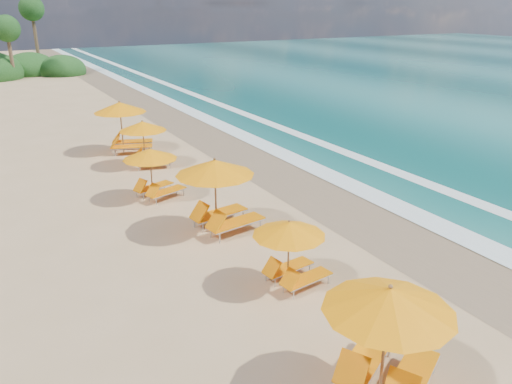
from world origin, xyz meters
TOP-DOWN VIEW (x-y plane):
  - ground at (0.00, 0.00)m, footprint 160.00×160.00m
  - wet_sand at (4.00, 0.00)m, footprint 4.00×160.00m
  - surf_foam at (6.70, 0.00)m, footprint 4.00×160.00m
  - station_1 at (-1.77, -8.40)m, footprint 3.38×3.38m
  - station_2 at (-1.15, -4.09)m, footprint 2.34×2.22m
  - station_3 at (-1.30, 0.09)m, footprint 3.12×2.96m
  - station_4 at (-2.25, 4.16)m, footprint 2.72×2.66m
  - station_5 at (-1.18, 8.37)m, footprint 2.81×2.72m
  - station_6 at (-1.36, 11.38)m, footprint 3.43×3.36m

SIDE VIEW (x-z plane):
  - ground at x=0.00m, z-range 0.00..0.00m
  - wet_sand at x=4.00m, z-range 0.00..0.01m
  - surf_foam at x=6.70m, z-range 0.02..0.03m
  - station_2 at x=-1.15m, z-range 0.12..2.12m
  - station_4 at x=-2.25m, z-range 0.13..2.27m
  - station_5 at x=-1.18m, z-range 0.14..2.38m
  - station_1 at x=-1.77m, z-range 0.15..2.69m
  - station_3 at x=-1.30m, z-range 0.16..2.80m
  - station_6 at x=-1.36m, z-range 0.16..2.85m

